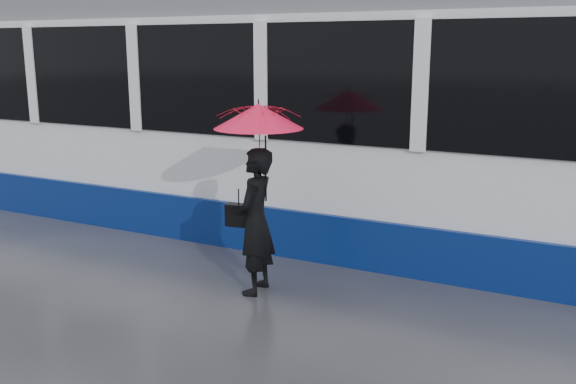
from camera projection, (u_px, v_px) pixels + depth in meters
The scene contains 6 objects.
ground at pixel (214, 285), 7.21m from camera, with size 90.00×90.00×0.00m, color #2E2E34.
rails at pixel (310, 229), 9.37m from camera, with size 34.00×1.51×0.02m.
tram at pixel (487, 128), 7.92m from camera, with size 26.00×2.56×3.35m.
woman at pixel (256, 221), 6.84m from camera, with size 0.58×0.38×1.59m, color black.
umbrella at pixel (259, 134), 6.61m from camera, with size 1.06×1.06×1.07m.
handbag at pixel (239, 215), 6.95m from camera, with size 0.30×0.16×0.43m.
Camera 1 is at (3.89, -5.64, 2.60)m, focal length 40.00 mm.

